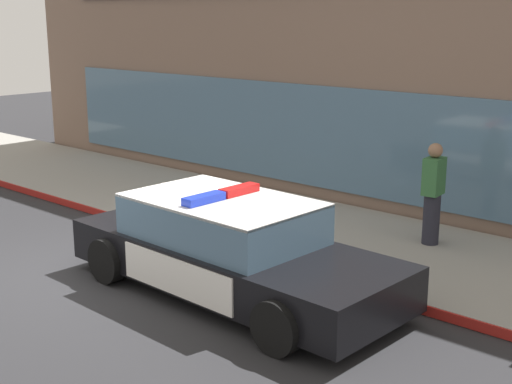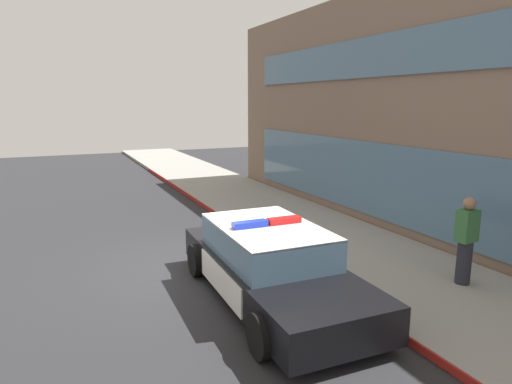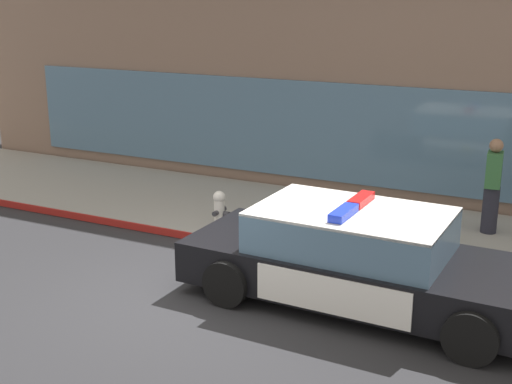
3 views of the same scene
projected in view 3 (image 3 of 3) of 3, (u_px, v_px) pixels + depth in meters
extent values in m
plane|color=#262628|center=(192.00, 295.00, 10.18)|extent=(48.00, 48.00, 0.00)
cube|color=gray|center=(294.00, 218.00, 13.42)|extent=(48.00, 3.56, 0.15)
cube|color=maroon|center=(252.00, 247.00, 11.87)|extent=(28.80, 0.04, 0.14)
cube|color=#7A6051|center=(473.00, 32.00, 16.83)|extent=(23.32, 8.49, 6.71)
cube|color=slate|center=(297.00, 129.00, 14.88)|extent=(13.99, 0.08, 2.10)
cube|color=black|center=(364.00, 272.00, 9.75)|extent=(5.17, 2.06, 0.60)
cube|color=silver|center=(484.00, 283.00, 8.97)|extent=(1.79, 1.92, 0.05)
cube|color=silver|center=(252.00, 240.00, 10.52)|extent=(1.49, 1.92, 0.05)
cube|color=silver|center=(378.00, 249.00, 10.62)|extent=(2.15, 0.09, 0.51)
cube|color=silver|center=(331.00, 296.00, 8.98)|extent=(2.15, 0.09, 0.51)
cube|color=yellow|center=(379.00, 248.00, 10.63)|extent=(0.22, 0.02, 0.26)
cube|color=slate|center=(351.00, 231.00, 9.69)|extent=(2.71, 1.80, 0.60)
cube|color=silver|center=(352.00, 212.00, 9.60)|extent=(2.71, 1.80, 0.04)
cube|color=red|center=(361.00, 200.00, 9.87)|extent=(0.22, 0.66, 0.11)
cube|color=blue|center=(343.00, 213.00, 9.29)|extent=(0.22, 0.66, 0.11)
cylinder|color=black|center=(498.00, 281.00, 9.84)|extent=(0.69, 0.24, 0.68)
cylinder|color=black|center=(471.00, 338.00, 8.22)|extent=(0.69, 0.24, 0.68)
cylinder|color=black|center=(285.00, 242.00, 11.37)|extent=(0.69, 0.24, 0.68)
cylinder|color=black|center=(226.00, 283.00, 9.75)|extent=(0.69, 0.24, 0.68)
cylinder|color=silver|center=(220.00, 227.00, 12.52)|extent=(0.28, 0.28, 0.10)
cylinder|color=silver|center=(219.00, 212.00, 12.45)|extent=(0.19, 0.19, 0.45)
sphere|color=silver|center=(219.00, 197.00, 12.37)|extent=(0.22, 0.22, 0.22)
cylinder|color=#333338|center=(219.00, 193.00, 12.35)|extent=(0.06, 0.06, 0.05)
cylinder|color=#333338|center=(215.00, 213.00, 12.32)|extent=(0.09, 0.10, 0.09)
cylinder|color=#333338|center=(223.00, 209.00, 12.57)|extent=(0.09, 0.10, 0.09)
cylinder|color=#333338|center=(227.00, 214.00, 12.39)|extent=(0.10, 0.12, 0.12)
cylinder|color=#23232D|center=(490.00, 210.00, 12.28)|extent=(0.28, 0.28, 0.85)
cube|color=#336638|center=(494.00, 170.00, 12.08)|extent=(0.29, 0.42, 0.62)
sphere|color=#8C664C|center=(496.00, 146.00, 11.96)|extent=(0.24, 0.24, 0.24)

